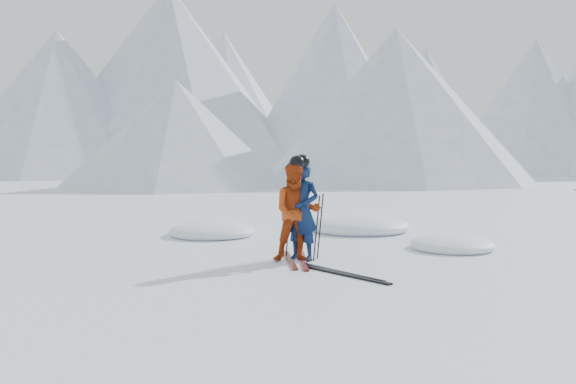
% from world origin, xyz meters
% --- Properties ---
extents(ground, '(160.00, 160.00, 0.00)m').
position_xyz_m(ground, '(0.00, 0.00, 0.00)').
color(ground, white).
rests_on(ground, ground).
extents(mountain_range, '(106.15, 62.94, 15.53)m').
position_xyz_m(mountain_range, '(5.71, 35.31, 6.72)').
color(mountain_range, '#B2BCD1').
rests_on(mountain_range, ground).
extents(skier_blue, '(0.69, 0.53, 1.69)m').
position_xyz_m(skier_blue, '(-1.38, -0.28, 0.84)').
color(skier_blue, '#0B1D46').
rests_on(skier_blue, ground).
extents(skier_red, '(0.99, 0.89, 1.67)m').
position_xyz_m(skier_red, '(-1.43, -0.41, 0.84)').
color(skier_red, '#AA360D').
rests_on(skier_red, ground).
extents(pole_blue_left, '(0.11, 0.08, 1.12)m').
position_xyz_m(pole_blue_left, '(-1.68, -0.13, 0.56)').
color(pole_blue_left, black).
rests_on(pole_blue_left, ground).
extents(pole_blue_right, '(0.11, 0.07, 1.12)m').
position_xyz_m(pole_blue_right, '(-1.13, -0.03, 0.56)').
color(pole_blue_right, black).
rests_on(pole_blue_right, ground).
extents(pole_red_left, '(0.11, 0.09, 1.11)m').
position_xyz_m(pole_red_left, '(-1.73, -0.16, 0.56)').
color(pole_red_left, black).
rests_on(pole_red_left, ground).
extents(pole_red_right, '(0.11, 0.08, 1.11)m').
position_xyz_m(pole_red_right, '(-1.13, -0.26, 0.56)').
color(pole_red_right, black).
rests_on(pole_red_right, ground).
extents(ski_worn_left, '(0.79, 1.58, 0.03)m').
position_xyz_m(ski_worn_left, '(-1.55, -0.41, 0.01)').
color(ski_worn_left, black).
rests_on(ski_worn_left, ground).
extents(ski_worn_right, '(0.68, 1.62, 0.03)m').
position_xyz_m(ski_worn_right, '(-1.31, -0.41, 0.01)').
color(ski_worn_right, black).
rests_on(ski_worn_right, ground).
extents(ski_loose_a, '(1.49, 0.98, 0.03)m').
position_xyz_m(ski_loose_a, '(-0.47, -1.15, 0.01)').
color(ski_loose_a, black).
rests_on(ski_loose_a, ground).
extents(ski_loose_b, '(1.52, 0.93, 0.03)m').
position_xyz_m(ski_loose_b, '(-0.37, -1.30, 0.01)').
color(ski_loose_b, black).
rests_on(ski_loose_b, ground).
extents(snow_lumps, '(6.86, 4.01, 0.52)m').
position_xyz_m(snow_lumps, '(-1.75, 2.92, 0.00)').
color(snow_lumps, white).
rests_on(snow_lumps, ground).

